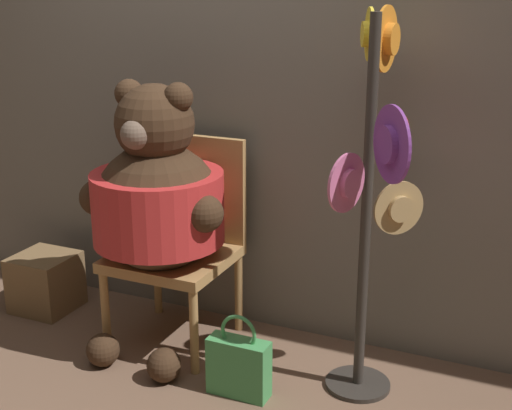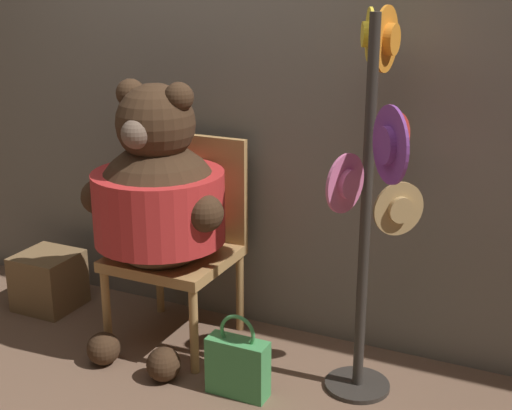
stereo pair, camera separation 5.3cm
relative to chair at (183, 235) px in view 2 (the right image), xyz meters
name	(u,v)px [view 2 (the right image)]	position (x,y,z in m)	size (l,w,h in m)	color
ground_plane	(175,384)	(0.21, -0.44, -0.51)	(14.00, 14.00, 0.00)	brown
wall_back	(249,45)	(0.21, 0.30, 0.88)	(8.00, 0.10, 2.78)	slate
chair	(183,235)	(0.00, 0.00, 0.00)	(0.53, 0.51, 0.97)	#B2844C
teddy_bear	(158,198)	(-0.02, -0.18, 0.23)	(0.72, 0.64, 1.27)	#3D2819
hat_display_rack	(375,176)	(0.96, -0.11, 0.43)	(0.36, 0.52, 1.59)	#332D28
handbag_on_ground	(238,365)	(0.49, -0.39, -0.38)	(0.26, 0.10, 0.37)	#479E56
wooden_crate	(49,280)	(-0.80, -0.07, -0.36)	(0.30, 0.30, 0.30)	brown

